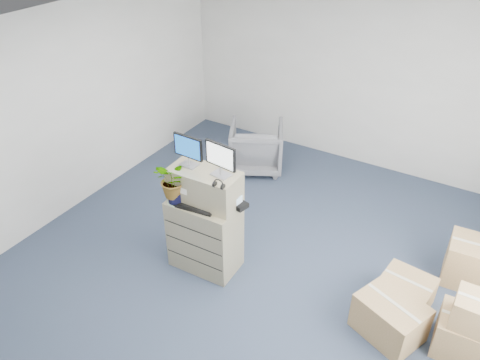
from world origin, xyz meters
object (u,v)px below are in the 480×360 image
keyboard (195,206)px  filing_cabinet_lower (205,234)px  monitor_right (221,158)px  office_chair (256,145)px  water_bottle (213,195)px  monitor_left (188,149)px  potted_plant (174,184)px

keyboard → filing_cabinet_lower: bearing=69.4°
filing_cabinet_lower → monitor_right: 1.11m
office_chair → water_bottle: bearing=80.0°
water_bottle → monitor_right: bearing=8.9°
filing_cabinet_lower → keyboard: (-0.03, -0.12, 0.48)m
filing_cabinet_lower → monitor_left: bearing=162.1°
monitor_right → potted_plant: (-0.48, -0.23, -0.37)m
monitor_left → potted_plant: bearing=-103.2°
keyboard → monitor_left: bearing=128.9°
monitor_right → keyboard: (-0.23, -0.19, -0.61)m
office_chair → monitor_left: bearing=72.6°
keyboard → office_chair: size_ratio=0.56×
monitor_right → potted_plant: size_ratio=0.75×
monitor_left → potted_plant: 0.43m
monitor_left → filing_cabinet_lower: bearing=-14.0°
filing_cabinet_lower → monitor_right: bearing=17.6°
potted_plant → monitor_right: bearing=25.3°
keyboard → potted_plant: bearing=-178.6°
monitor_left → monitor_right: bearing=3.6°
monitor_right → filing_cabinet_lower: bearing=-153.9°
monitor_right → keyboard: bearing=-134.3°
keyboard → office_chair: (-0.57, 2.44, -0.52)m
keyboard → water_bottle: (0.12, 0.17, 0.10)m
water_bottle → office_chair: bearing=107.0°
monitor_left → water_bottle: bearing=0.9°
filing_cabinet_lower → monitor_left: monitor_left is taller
monitor_right → office_chair: monitor_right is taller
filing_cabinet_lower → water_bottle: (0.10, 0.05, 0.58)m
monitor_right → potted_plant: monitor_right is taller
keyboard → potted_plant: size_ratio=0.91×
filing_cabinet_lower → office_chair: 2.40m
filing_cabinet_lower → keyboard: size_ratio=1.98×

